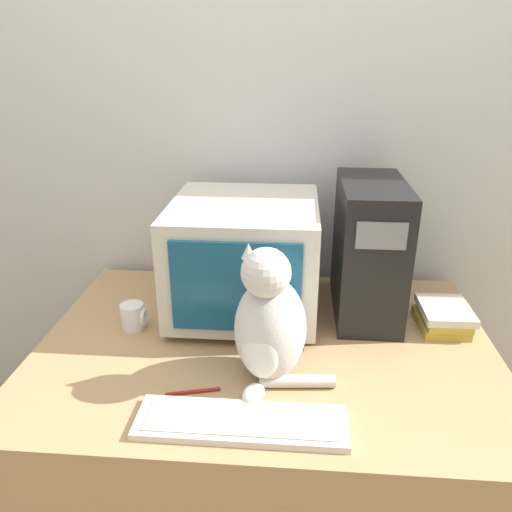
% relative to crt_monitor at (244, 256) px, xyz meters
% --- Properties ---
extents(wall_back, '(7.00, 0.05, 2.50)m').
position_rel_crt_monitor_xyz_m(wall_back, '(0.08, 0.34, 0.31)').
color(wall_back, silver).
rests_on(wall_back, ground_plane).
extents(desk, '(1.34, 0.95, 0.75)m').
position_rel_crt_monitor_xyz_m(desk, '(0.08, -0.20, -0.56)').
color(desk, tan).
rests_on(desk, ground_plane).
extents(crt_monitor, '(0.45, 0.48, 0.37)m').
position_rel_crt_monitor_xyz_m(crt_monitor, '(0.00, 0.00, 0.00)').
color(crt_monitor, beige).
rests_on(crt_monitor, desk).
extents(computer_tower, '(0.20, 0.40, 0.43)m').
position_rel_crt_monitor_xyz_m(computer_tower, '(0.39, 0.03, 0.03)').
color(computer_tower, black).
rests_on(computer_tower, desk).
extents(keyboard, '(0.49, 0.14, 0.02)m').
position_rel_crt_monitor_xyz_m(keyboard, '(0.05, -0.55, -0.18)').
color(keyboard, silver).
rests_on(keyboard, desk).
extents(cat, '(0.29, 0.27, 0.38)m').
position_rel_crt_monitor_xyz_m(cat, '(0.10, -0.37, -0.03)').
color(cat, silver).
rests_on(cat, desk).
extents(book_stack, '(0.16, 0.19, 0.07)m').
position_rel_crt_monitor_xyz_m(book_stack, '(0.63, -0.07, -0.16)').
color(book_stack, gold).
rests_on(book_stack, desk).
extents(pen, '(0.14, 0.04, 0.01)m').
position_rel_crt_monitor_xyz_m(pen, '(-0.09, -0.45, -0.19)').
color(pen, maroon).
rests_on(pen, desk).
extents(mug, '(0.08, 0.07, 0.08)m').
position_rel_crt_monitor_xyz_m(mug, '(-0.33, -0.15, -0.15)').
color(mug, white).
rests_on(mug, desk).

